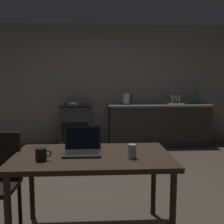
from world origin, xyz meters
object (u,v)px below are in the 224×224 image
stove_oven (76,125)px  coffee_mug (41,154)px  electric_kettle (126,99)px  frying_pan (73,104)px  laptop (83,148)px  dining_table (93,163)px  drinking_glass (132,151)px  dish_rack (175,102)px  bottle (195,98)px

stove_oven → coffee_mug: bearing=-89.9°
electric_kettle → frying_pan: 1.12m
laptop → electric_kettle: bearing=85.0°
dining_table → drinking_glass: drinking_glass is taller
stove_oven → dish_rack: bearing=0.1°
drinking_glass → laptop: bearing=157.8°
frying_pan → laptop: bearing=-83.4°
frying_pan → dish_rack: 2.16m
frying_pan → coffee_mug: size_ratio=3.33×
stove_oven → coffee_mug: (0.01, -3.39, 0.35)m
dish_rack → stove_oven: bearing=-179.9°
electric_kettle → frying_pan: bearing=-178.5°
bottle → frying_pan: 2.57m
dining_table → electric_kettle: bearing=78.5°
dining_table → laptop: laptop is taller
bottle → frying_pan: (-2.57, 0.02, -0.12)m
stove_oven → dining_table: stove_oven is taller
laptop → electric_kettle: electric_kettle is taller
stove_oven → electric_kettle: (1.07, 0.00, 0.56)m
electric_kettle → dish_rack: (1.05, 0.00, -0.07)m
bottle → drinking_glass: bottle is taller
coffee_mug → dish_rack: size_ratio=0.37×
stove_oven → electric_kettle: electric_kettle is taller
stove_oven → dining_table: bearing=-82.8°
dining_table → frying_pan: frying_pan is taller
bottle → drinking_glass: 3.78m
dining_table → frying_pan: 3.25m
drinking_glass → dining_table: bearing=158.2°
laptop → frying_pan: laptop is taller
laptop → electric_kettle: (0.75, 3.20, 0.22)m
dining_table → bottle: bearing=56.4°
coffee_mug → frying_pan: bearing=90.9°
dining_table → electric_kettle: size_ratio=5.47×
bottle → frying_pan: size_ratio=0.70×
laptop → dish_rack: size_ratio=0.94×
coffee_mug → drinking_glass: size_ratio=1.08×
bottle → coffee_mug: 4.19m
electric_kettle → bottle: bottle is taller
electric_kettle → drinking_glass: 3.40m
frying_pan → drinking_glass: (0.78, -3.34, -0.11)m
laptop → drinking_glass: bearing=-14.1°
electric_kettle → bottle: bearing=-2.0°
coffee_mug → dish_rack: dish_rack is taller
electric_kettle → stove_oven: bearing=-179.9°
laptop → coffee_mug: laptop is taller
electric_kettle → coffee_mug: bearing=-107.3°
dining_table → electric_kettle: (0.66, 3.24, 0.34)m
bottle → laptop: bearing=-125.0°
drinking_glass → dish_rack: size_ratio=0.34×
bottle → drinking_glass: size_ratio=2.53×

